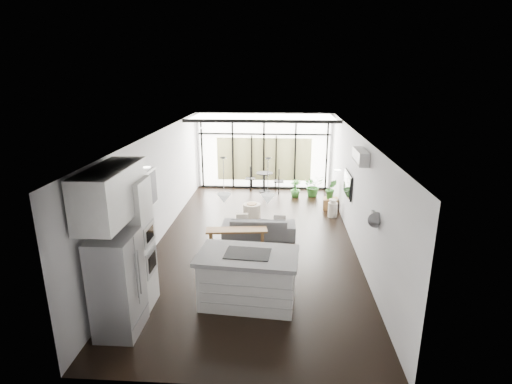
# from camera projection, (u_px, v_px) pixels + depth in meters

# --- Properties ---
(floor) EXTENTS (5.00, 10.00, 0.00)m
(floor) POSITION_uv_depth(u_px,v_px,m) (255.00, 241.00, 10.40)
(floor) COLOR black
(floor) RESTS_ON ground
(ceiling) EXTENTS (5.00, 10.00, 0.00)m
(ceiling) POSITION_uv_depth(u_px,v_px,m) (255.00, 134.00, 9.58)
(ceiling) COLOR white
(ceiling) RESTS_ON ground
(wall_left) EXTENTS (0.02, 10.00, 2.80)m
(wall_left) POSITION_uv_depth(u_px,v_px,m) (157.00, 188.00, 10.14)
(wall_left) COLOR silver
(wall_left) RESTS_ON ground
(wall_right) EXTENTS (0.02, 10.00, 2.80)m
(wall_right) POSITION_uv_depth(u_px,v_px,m) (356.00, 192.00, 9.84)
(wall_right) COLOR silver
(wall_right) RESTS_ON ground
(wall_back) EXTENTS (5.00, 0.02, 2.80)m
(wall_back) POSITION_uv_depth(u_px,v_px,m) (264.00, 151.00, 14.76)
(wall_back) COLOR silver
(wall_back) RESTS_ON ground
(wall_front) EXTENTS (5.00, 0.02, 2.80)m
(wall_front) POSITION_uv_depth(u_px,v_px,m) (231.00, 299.00, 5.22)
(wall_front) COLOR silver
(wall_front) RESTS_ON ground
(glazing) EXTENTS (5.00, 0.20, 2.80)m
(glazing) POSITION_uv_depth(u_px,v_px,m) (264.00, 152.00, 14.65)
(glazing) COLOR black
(glazing) RESTS_ON ground
(skylight) EXTENTS (4.70, 1.90, 0.06)m
(skylight) POSITION_uv_depth(u_px,v_px,m) (263.00, 117.00, 13.41)
(skylight) COLOR white
(skylight) RESTS_ON ceiling
(neighbour_building) EXTENTS (3.50, 0.02, 1.60)m
(neighbour_building) POSITION_uv_depth(u_px,v_px,m) (264.00, 159.00, 14.80)
(neighbour_building) COLOR #D2D085
(neighbour_building) RESTS_ON ground
(island) EXTENTS (1.96, 1.27, 1.02)m
(island) POSITION_uv_depth(u_px,v_px,m) (248.00, 278.00, 7.52)
(island) COLOR silver
(island) RESTS_ON floor
(cooktop) EXTENTS (0.87, 0.62, 0.01)m
(cooktop) POSITION_uv_depth(u_px,v_px,m) (248.00, 253.00, 7.37)
(cooktop) COLOR black
(cooktop) RESTS_ON island
(fridge) EXTENTS (0.67, 0.84, 1.74)m
(fridge) POSITION_uv_depth(u_px,v_px,m) (118.00, 285.00, 6.59)
(fridge) COLOR #939498
(fridge) RESTS_ON floor
(appliance_column) EXTENTS (0.64, 0.67, 2.46)m
(appliance_column) POSITION_uv_depth(u_px,v_px,m) (133.00, 245.00, 7.25)
(appliance_column) COLOR silver
(appliance_column) RESTS_ON floor
(upper_cabinets) EXTENTS (0.62, 1.75, 0.86)m
(upper_cabinets) POSITION_uv_depth(u_px,v_px,m) (112.00, 193.00, 6.50)
(upper_cabinets) COLOR silver
(upper_cabinets) RESTS_ON wall_left
(pendant_left) EXTENTS (0.26, 0.26, 0.18)m
(pendant_left) POSITION_uv_depth(u_px,v_px,m) (224.00, 198.00, 7.30)
(pendant_left) COLOR white
(pendant_left) RESTS_ON ceiling
(pendant_right) EXTENTS (0.26, 0.26, 0.18)m
(pendant_right) POSITION_uv_depth(u_px,v_px,m) (268.00, 199.00, 7.26)
(pendant_right) COLOR white
(pendant_right) RESTS_ON ceiling
(sofa) EXTENTS (1.94, 0.58, 0.76)m
(sofa) POSITION_uv_depth(u_px,v_px,m) (259.00, 223.00, 10.57)
(sofa) COLOR #525255
(sofa) RESTS_ON floor
(console_bench) EXTENTS (1.55, 0.55, 0.49)m
(console_bench) POSITION_uv_depth(u_px,v_px,m) (237.00, 238.00, 9.98)
(console_bench) COLOR brown
(console_bench) RESTS_ON floor
(pouf) EXTENTS (0.56, 0.56, 0.42)m
(pouf) POSITION_uv_depth(u_px,v_px,m) (252.00, 211.00, 12.02)
(pouf) COLOR beige
(pouf) RESTS_ON floor
(crate) EXTENTS (0.50, 0.50, 0.34)m
(crate) POSITION_uv_depth(u_px,v_px,m) (330.00, 204.00, 12.80)
(crate) COLOR brown
(crate) RESTS_ON floor
(plant_tall) EXTENTS (0.92, 0.95, 0.58)m
(plant_tall) POSITION_uv_depth(u_px,v_px,m) (313.00, 188.00, 14.05)
(plant_tall) COLOR #2E6A26
(plant_tall) RESTS_ON floor
(plant_med) EXTENTS (0.61, 0.71, 0.35)m
(plant_med) POSITION_uv_depth(u_px,v_px,m) (295.00, 192.00, 13.98)
(plant_med) COLOR #2E6A26
(plant_med) RESTS_ON floor
(plant_crate) EXTENTS (0.38, 0.66, 0.28)m
(plant_crate) POSITION_uv_depth(u_px,v_px,m) (331.00, 194.00, 12.71)
(plant_crate) COLOR #2E6A26
(plant_crate) RESTS_ON crate
(milk_can) EXTENTS (0.31, 0.31, 0.56)m
(milk_can) POSITION_uv_depth(u_px,v_px,m) (333.00, 208.00, 12.05)
(milk_can) COLOR beige
(milk_can) RESTS_ON floor
(bistro_set) EXTENTS (1.66, 1.04, 0.74)m
(bistro_set) POSITION_uv_depth(u_px,v_px,m) (264.00, 182.00, 14.53)
(bistro_set) COLOR black
(bistro_set) RESTS_ON floor
(tv) EXTENTS (0.05, 1.10, 0.65)m
(tv) POSITION_uv_depth(u_px,v_px,m) (348.00, 184.00, 10.83)
(tv) COLOR black
(tv) RESTS_ON wall_right
(ac_unit) EXTENTS (0.22, 0.90, 0.30)m
(ac_unit) POSITION_uv_depth(u_px,v_px,m) (361.00, 156.00, 8.78)
(ac_unit) COLOR silver
(ac_unit) RESTS_ON wall_right
(framed_art) EXTENTS (0.04, 0.70, 0.90)m
(framed_art) POSITION_uv_depth(u_px,v_px,m) (152.00, 188.00, 9.62)
(framed_art) COLOR black
(framed_art) RESTS_ON wall_left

